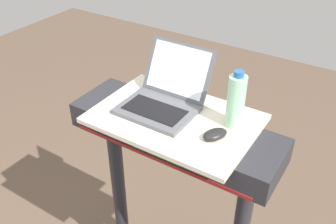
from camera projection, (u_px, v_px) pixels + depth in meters
name	position (u px, v px, depth m)	size (l,w,h in m)	color
desk_board	(175.00, 119.00, 1.53)	(0.65, 0.44, 0.02)	beige
laptop	(164.00, 96.00, 1.56)	(0.30, 0.33, 0.23)	#515459
computer_mouse	(215.00, 134.00, 1.39)	(0.06, 0.10, 0.03)	black
water_bottle	(236.00, 101.00, 1.41)	(0.07, 0.07, 0.23)	#9EDBB2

